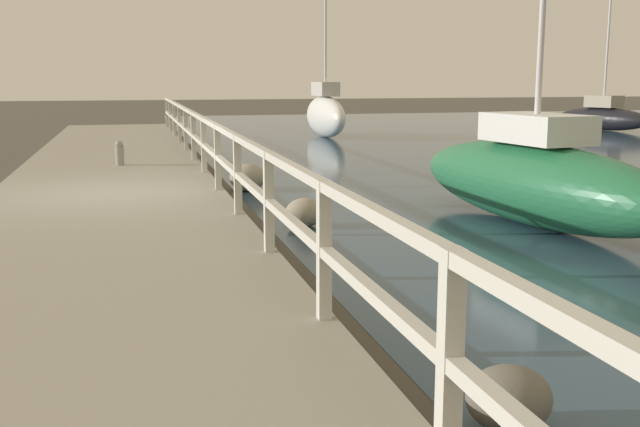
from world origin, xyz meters
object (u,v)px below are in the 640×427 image
Objects in this scene: sailboat_green at (534,179)px; sailboat_black at (603,116)px; sailboat_white at (325,114)px; mooring_bollard at (120,153)px.

sailboat_black is (12.96, 17.02, -0.11)m from sailboat_green.
sailboat_green is at bearing -93.68° from sailboat_white.
sailboat_black is at bearing 3.01° from sailboat_white.
sailboat_green reaches higher than mooring_bollard.
sailboat_green reaches higher than sailboat_white.
sailboat_black is (11.79, 0.54, -0.27)m from sailboat_white.
sailboat_green is 0.97× the size of sailboat_black.
sailboat_black is at bearing 29.07° from mooring_bollard.
sailboat_white is 0.90× the size of sailboat_black.
sailboat_green is (5.92, -6.52, 0.10)m from mooring_bollard.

